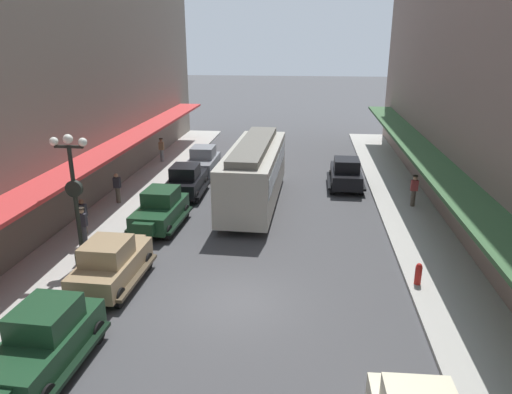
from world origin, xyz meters
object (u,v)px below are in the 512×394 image
object	(u,v)px
parked_car_1	(203,161)
pedestrian_4	(83,226)
parked_car_3	(111,262)
lamp_post_with_clock	(75,195)
parked_car_2	(160,208)
pedestrian_3	(83,216)
pedestrian_2	(162,150)
parked_car_0	(346,173)
parked_car_5	(186,180)
fire_hydrant	(418,274)
pedestrian_1	(414,190)
streetcar	(254,171)
parked_car_4	(44,339)
pedestrian_0	(117,188)

from	to	relation	value
parked_car_1	pedestrian_4	bearing A→B (deg)	-102.43
parked_car_3	lamp_post_with_clock	world-z (taller)	lamp_post_with_clock
parked_car_2	pedestrian_3	distance (m)	3.45
pedestrian_2	pedestrian_3	distance (m)	13.27
parked_car_0	parked_car_5	size ratio (longest dim) A/B	1.00
parked_car_2	fire_hydrant	world-z (taller)	parked_car_2
parked_car_5	pedestrian_1	xyz separation A→B (m)	(12.39, -0.79, 0.07)
parked_car_2	fire_hydrant	distance (m)	11.89
lamp_post_with_clock	pedestrian_2	distance (m)	16.37
pedestrian_1	parked_car_3	bearing A→B (deg)	-142.24
parked_car_0	fire_hydrant	size ratio (longest dim) A/B	5.21
parked_car_3	pedestrian_3	xyz separation A→B (m)	(-3.04, 4.21, 0.05)
parked_car_0	streetcar	bearing A→B (deg)	-144.84
parked_car_0	parked_car_3	world-z (taller)	same
parked_car_1	lamp_post_with_clock	xyz separation A→B (m)	(-1.85, -13.54, 2.04)
parked_car_3	parked_car_4	world-z (taller)	same
parked_car_1	pedestrian_1	xyz separation A→B (m)	(12.39, -5.17, 0.07)
parked_car_4	pedestrian_3	bearing A→B (deg)	109.13
parked_car_5	parked_car_2	bearing A→B (deg)	-90.60
parked_car_1	pedestrian_2	xyz separation A→B (m)	(-3.57, 2.62, 0.07)
parked_car_1	pedestrian_2	world-z (taller)	parked_car_1
parked_car_4	pedestrian_1	size ratio (longest dim) A/B	2.58
parked_car_4	pedestrian_4	bearing A→B (deg)	108.16
pedestrian_2	parked_car_4	bearing A→B (deg)	-81.03
parked_car_0	pedestrian_1	bearing A→B (deg)	-45.11
pedestrian_0	pedestrian_4	bearing A→B (deg)	-83.23
parked_car_4	lamp_post_with_clock	distance (m)	6.53
fire_hydrant	pedestrian_4	bearing A→B (deg)	171.64
parked_car_1	pedestrian_4	world-z (taller)	parked_car_1
streetcar	parked_car_0	bearing A→B (deg)	35.16
parked_car_2	pedestrian_0	bearing A→B (deg)	139.29
pedestrian_0	parked_car_2	bearing A→B (deg)	-40.71
parked_car_5	pedestrian_2	bearing A→B (deg)	117.06
pedestrian_2	pedestrian_4	distance (m)	14.44
parked_car_3	pedestrian_0	bearing A→B (deg)	110.32
lamp_post_with_clock	pedestrian_0	bearing A→B (deg)	101.01
parked_car_4	streetcar	xyz separation A→B (m)	(4.09, 14.03, 0.96)
pedestrian_0	pedestrian_1	world-z (taller)	pedestrian_1
pedestrian_4	fire_hydrant	bearing A→B (deg)	-8.36
parked_car_0	pedestrian_2	distance (m)	13.44
parked_car_2	pedestrian_4	distance (m)	3.68
parked_car_2	pedestrian_0	distance (m)	4.22
parked_car_1	pedestrian_3	world-z (taller)	parked_car_1
lamp_post_with_clock	pedestrian_1	bearing A→B (deg)	30.44
parked_car_1	parked_car_4	world-z (taller)	same
parked_car_5	streetcar	bearing A→B (deg)	-15.01
parked_car_4	pedestrian_2	size ratio (longest dim) A/B	2.58
parked_car_1	fire_hydrant	size ratio (longest dim) A/B	5.21
pedestrian_4	parked_car_4	bearing A→B (deg)	-71.84
parked_car_5	parked_car_3	bearing A→B (deg)	-90.63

